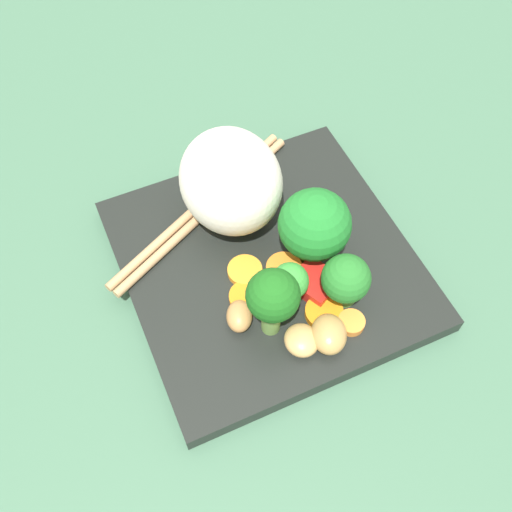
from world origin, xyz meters
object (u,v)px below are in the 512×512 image
square_plate (268,264)px  carrot_slice_2 (336,274)px  broccoli_floret_3 (346,280)px  chopstick_pair (202,209)px  rice_mound (231,181)px

square_plate → carrot_slice_2: size_ratio=10.81×
broccoli_floret_3 → chopstick_pair: bearing=31.8°
rice_mound → chopstick_pair: bearing=67.4°
carrot_slice_2 → broccoli_floret_3: bearing=166.4°
carrot_slice_2 → square_plate: bearing=52.7°
rice_mound → carrot_slice_2: 11.60cm
rice_mound → carrot_slice_2: rice_mound is taller
rice_mound → square_plate: bearing=-168.6°
broccoli_floret_3 → carrot_slice_2: broccoli_floret_3 is taller
rice_mound → carrot_slice_2: size_ratio=4.39×
square_plate → rice_mound: 7.73cm
chopstick_pair → square_plate: bearing=89.0°
rice_mound → broccoli_floret_3: bearing=-155.5°
rice_mound → chopstick_pair: rice_mound is taller
rice_mound → broccoli_floret_3: (-11.45, -5.23, -1.20)cm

